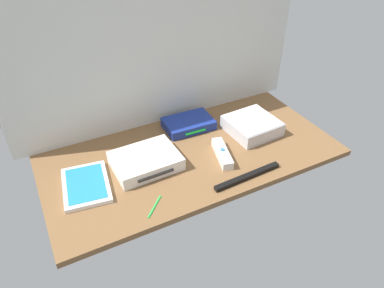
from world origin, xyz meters
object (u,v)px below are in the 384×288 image
remote_wand (222,154)px  game_console (146,161)px  network_router (188,124)px  sensor_bar (247,176)px  stylus_pen (154,206)px  mini_computer (252,125)px  game_case (86,186)px

remote_wand → game_console: bearing=178.3°
game_console → remote_wand: (24.59, -7.38, -0.69)cm
network_router → sensor_bar: (3.52, -34.13, -1.00)cm
sensor_bar → stylus_pen: bearing=174.1°
mini_computer → remote_wand: mini_computer is taller
game_case → sensor_bar: game_case is taller
game_case → sensor_bar: bearing=-14.1°
network_router → game_case: bearing=-158.5°
remote_wand → stylus_pen: (-29.21, -10.81, -1.16)cm
sensor_bar → stylus_pen: sensor_bar is taller
game_case → remote_wand: size_ratio=1.36×
network_router → stylus_pen: 42.22cm
game_console → game_case: 20.08cm
mini_computer → sensor_bar: (-16.16, -20.96, -1.94)cm
stylus_pen → game_console: bearing=75.8°
network_router → mini_computer: bearing=-32.0°
mini_computer → game_case: bearing=-178.1°
game_console → mini_computer: size_ratio=1.20×
network_router → game_console: bearing=-146.5°
network_router → remote_wand: same height
game_console → network_router: (22.66, 14.00, -0.50)cm
network_router → remote_wand: bearing=-83.0°
game_console → remote_wand: game_console is taller
game_case → stylus_pen: (15.37, -16.92, -0.41)cm
game_case → game_console: bearing=11.7°
mini_computer → stylus_pen: size_ratio=1.98×
game_case → network_router: size_ratio=1.13×
mini_computer → network_router: mini_computer is taller
game_console → network_router: size_ratio=1.16×
game_console → network_router: 26.64cm
game_console → stylus_pen: (-4.62, -18.19, -1.85)cm
mini_computer → stylus_pen: (-46.97, -19.02, -2.29)cm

